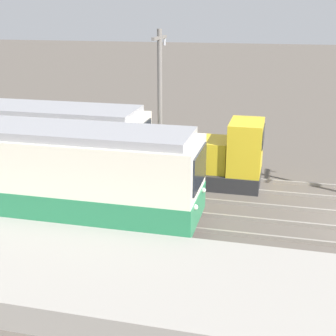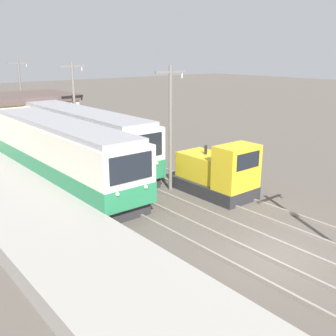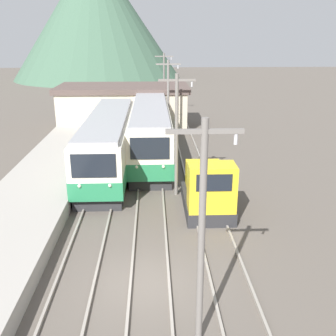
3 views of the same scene
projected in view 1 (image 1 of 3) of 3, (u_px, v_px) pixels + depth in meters
commuter_train_left at (5, 177)px, 17.34m from camera, size 2.84×14.71×3.77m
shunting_locomotive at (217, 158)px, 21.27m from camera, size 2.40×4.57×3.00m
catenary_mast_mid at (160, 107)px, 19.58m from camera, size 2.00×0.20×6.91m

